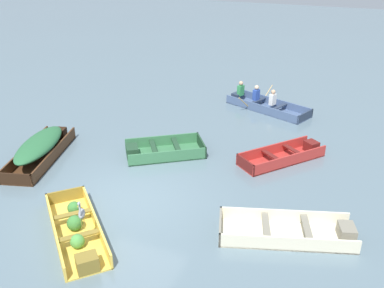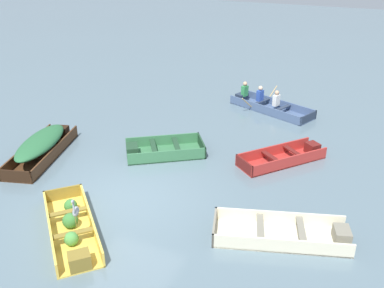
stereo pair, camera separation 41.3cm
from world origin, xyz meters
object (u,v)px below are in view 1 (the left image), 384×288
(skiff_dark_varnish_outer_moored, at_px, (40,147))
(rowboat_slate_blue_with_crew, at_px, (263,104))
(skiff_red_near_moored, at_px, (285,156))
(dinghy_yellow_foreground, at_px, (77,230))
(skiff_cream_mid_moored, at_px, (292,232))
(heron_on_dinghy, at_px, (81,213))
(skiff_green_far_moored, at_px, (161,151))

(skiff_dark_varnish_outer_moored, distance_m, rowboat_slate_blue_with_crew, 8.93)
(skiff_red_near_moored, relative_size, skiff_dark_varnish_outer_moored, 0.78)
(dinghy_yellow_foreground, bearing_deg, skiff_red_near_moored, 56.83)
(skiff_cream_mid_moored, bearing_deg, rowboat_slate_blue_with_crew, 108.36)
(dinghy_yellow_foreground, bearing_deg, heron_on_dinghy, -28.71)
(dinghy_yellow_foreground, height_order, rowboat_slate_blue_with_crew, rowboat_slate_blue_with_crew)
(dinghy_yellow_foreground, bearing_deg, skiff_dark_varnish_outer_moored, 140.11)
(skiff_red_near_moored, xyz_separation_m, skiff_green_far_moored, (-3.78, -1.19, 0.00))
(skiff_red_near_moored, height_order, skiff_cream_mid_moored, skiff_red_near_moored)
(skiff_red_near_moored, xyz_separation_m, rowboat_slate_blue_with_crew, (-1.73, 4.21, 0.07))
(skiff_dark_varnish_outer_moored, bearing_deg, skiff_green_far_moored, 26.02)
(skiff_cream_mid_moored, relative_size, heron_on_dinghy, 3.95)
(skiff_green_far_moored, xyz_separation_m, heron_on_dinghy, (0.41, -4.76, 0.74))
(dinghy_yellow_foreground, bearing_deg, skiff_cream_mid_moored, 22.13)
(heron_on_dinghy, bearing_deg, skiff_red_near_moored, 60.42)
(dinghy_yellow_foreground, distance_m, skiff_green_far_moored, 4.55)
(skiff_red_near_moored, height_order, skiff_green_far_moored, skiff_green_far_moored)
(dinghy_yellow_foreground, xyz_separation_m, skiff_cream_mid_moored, (4.68, 1.91, -0.03))
(heron_on_dinghy, bearing_deg, dinghy_yellow_foreground, 151.29)
(dinghy_yellow_foreground, height_order, heron_on_dinghy, heron_on_dinghy)
(skiff_red_near_moored, xyz_separation_m, skiff_dark_varnish_outer_moored, (-7.20, -2.85, 0.27))
(skiff_green_far_moored, distance_m, skiff_dark_varnish_outer_moored, 3.81)
(skiff_cream_mid_moored, bearing_deg, skiff_red_near_moored, 103.72)
(skiff_cream_mid_moored, height_order, heron_on_dinghy, heron_on_dinghy)
(rowboat_slate_blue_with_crew, bearing_deg, skiff_dark_varnish_outer_moored, -127.71)
(dinghy_yellow_foreground, bearing_deg, rowboat_slate_blue_with_crew, 78.55)
(skiff_red_near_moored, height_order, rowboat_slate_blue_with_crew, rowboat_slate_blue_with_crew)
(skiff_green_far_moored, relative_size, skiff_dark_varnish_outer_moored, 0.78)
(skiff_dark_varnish_outer_moored, bearing_deg, dinghy_yellow_foreground, -39.89)
(skiff_green_far_moored, bearing_deg, skiff_dark_varnish_outer_moored, -153.98)
(skiff_red_near_moored, relative_size, skiff_cream_mid_moored, 0.83)
(skiff_dark_varnish_outer_moored, xyz_separation_m, rowboat_slate_blue_with_crew, (5.46, 7.06, -0.21))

